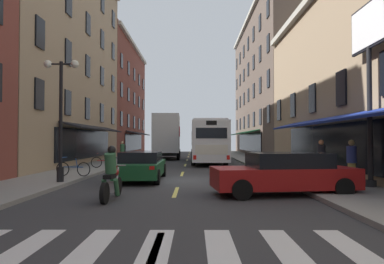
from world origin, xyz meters
name	(u,v)px	position (x,y,z in m)	size (l,w,h in m)	color
ground_plane	(180,182)	(0.00, 0.00, -0.05)	(34.80, 80.00, 0.10)	#333335
lane_centre_dashes	(180,181)	(0.00, -0.25, 0.00)	(0.14, 73.90, 0.01)	#DBCC4C
crosswalk_near	(154,253)	(0.00, -10.00, 0.00)	(7.10, 2.80, 0.01)	silver
sidewalk_left	(50,179)	(-5.90, 0.00, 0.07)	(3.00, 80.00, 0.14)	gray
sidewalk_right	(310,179)	(5.90, 0.00, 0.07)	(3.00, 80.00, 0.14)	gray
billboard_sign	(369,49)	(7.05, -3.10, 5.18)	(0.40, 2.50, 6.74)	black
transit_bus	(207,141)	(1.74, 12.65, 1.74)	(2.71, 11.64, 3.33)	white
box_truck	(167,137)	(-1.99, 17.87, 2.15)	(2.64, 7.47, 4.22)	#B21E19
sedan_near	(285,173)	(3.68, -4.09, 0.72)	(4.87, 2.39, 1.41)	maroon
sedan_mid	(142,166)	(-1.74, -0.01, 0.67)	(1.95, 4.60, 1.31)	#144723
sedan_far	(171,149)	(-2.23, 26.62, 0.73)	(1.94, 4.30, 1.44)	silver
motorcycle_rider	(111,177)	(-1.88, -5.11, 0.71)	(0.62, 2.07, 1.66)	black
bicycle_near	(73,168)	(-5.03, 0.46, 0.50)	(1.70, 0.48, 0.91)	black
bicycle_mid	(105,162)	(-4.83, 5.51, 0.50)	(1.70, 0.48, 0.91)	black
pedestrian_near	(122,150)	(-5.25, 12.52, 0.99)	(0.43, 0.53, 1.61)	#33663F
pedestrian_mid	(321,159)	(6.26, -0.46, 1.02)	(0.36, 0.36, 1.70)	navy
pedestrian_far	(352,162)	(6.64, -2.52, 1.02)	(0.36, 0.36, 1.70)	#B29947
street_lamp_twin	(61,114)	(-4.80, -1.68, 2.90)	(1.42, 0.32, 4.97)	black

